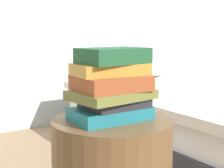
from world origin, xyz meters
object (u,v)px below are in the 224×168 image
Objects in this scene: book_olive at (111,95)px; book_rust at (111,83)px; book_teal at (110,114)px; book_ochre at (110,69)px; book_charcoal at (115,103)px; book_forest at (114,56)px; bed at (209,118)px.

book_olive is 1.15× the size of book_rust.
book_ochre is at bearing 73.33° from book_teal.
book_charcoal is 0.86× the size of book_ochre.
book_teal is 0.04m from book_charcoal.
book_charcoal reaches higher than book_teal.
book_olive is at bearing -98.17° from book_rust.
book_ochre reaches higher than book_teal.
book_forest reaches higher than book_charcoal.
book_teal is 0.17m from book_ochre.
book_teal is at bearing 173.31° from book_forest.
book_charcoal is at bearing 1.04° from book_teal.
book_ochre is (0.00, 0.01, 0.09)m from book_olive.
book_forest reaches higher than bed.
book_olive is at bearing -86.07° from book_ochre.
bed is at bearing 32.22° from book_ochre.
bed is 7.04× the size of book_teal.
book_teal is 0.22m from book_forest.
book_teal is 1.08× the size of book_ochre.
book_ochre is (-0.02, 0.01, 0.13)m from book_charcoal.
book_rust is (-0.02, 0.00, 0.08)m from book_charcoal.
book_olive is at bearing -152.41° from bed.
book_charcoal is at bearing -20.76° from book_ochre.
book_ochre reaches higher than book_charcoal.
bed is 8.34× the size of book_forest.
book_olive is 1.20× the size of book_forest.
book_forest is (0.01, -0.01, 0.05)m from book_ochre.
book_forest reaches higher than book_ochre.
book_olive reaches higher than book_teal.
book_forest is (0.01, 0.00, 0.14)m from book_olive.
bed is at bearing 23.62° from book_forest.
book_charcoal reaches higher than bed.
bed is 1.57m from book_charcoal.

